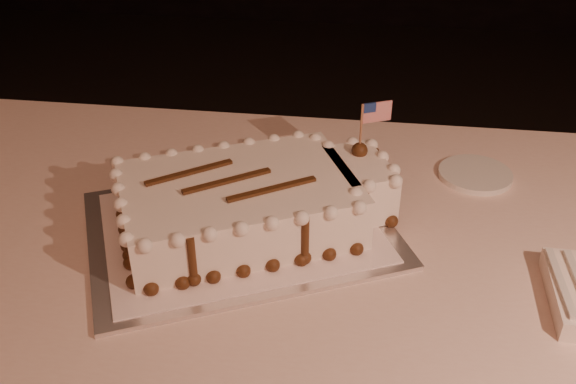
# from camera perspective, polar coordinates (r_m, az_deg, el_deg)

# --- Properties ---
(banquet_table) EXTENTS (2.40, 0.80, 0.75)m
(banquet_table) POSITION_cam_1_polar(r_m,az_deg,el_deg) (1.34, 4.16, -16.03)
(banquet_table) COLOR beige
(banquet_table) RESTS_ON ground
(cake_board) EXTENTS (0.60, 0.54, 0.01)m
(cake_board) POSITION_cam_1_polar(r_m,az_deg,el_deg) (1.07, -4.26, -3.28)
(cake_board) COLOR silver
(cake_board) RESTS_ON banquet_table
(doily) EXTENTS (0.54, 0.48, 0.00)m
(doily) POSITION_cam_1_polar(r_m,az_deg,el_deg) (1.07, -4.27, -3.07)
(doily) COLOR white
(doily) RESTS_ON cake_board
(sheet_cake) EXTENTS (0.48, 0.38, 0.18)m
(sheet_cake) POSITION_cam_1_polar(r_m,az_deg,el_deg) (1.05, -2.99, -0.83)
(sheet_cake) COLOR white
(sheet_cake) RESTS_ON doily
(side_plate) EXTENTS (0.14, 0.14, 0.01)m
(side_plate) POSITION_cam_1_polar(r_m,az_deg,el_deg) (1.26, 16.30, 1.52)
(side_plate) COLOR silver
(side_plate) RESTS_ON banquet_table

